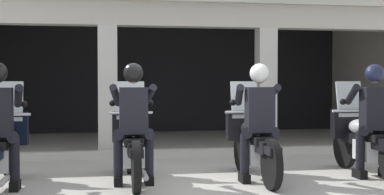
{
  "coord_description": "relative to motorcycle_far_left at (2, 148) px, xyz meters",
  "views": [
    {
      "loc": [
        -1.23,
        -6.63,
        1.35
      ],
      "look_at": [
        0.0,
        0.55,
        1.12
      ],
      "focal_mm": 49.15,
      "sensor_mm": 36.0,
      "label": 1
    }
  ],
  "objects": [
    {
      "name": "ground_plane",
      "position": [
        2.49,
        2.63,
        -0.5
      ],
      "size": [
        80.0,
        80.0,
        0.0
      ],
      "primitive_type": "plane",
      "color": "#A8A59E"
    },
    {
      "name": "station_building",
      "position": [
        2.88,
        5.27,
        1.42
      ],
      "size": [
        10.23,
        4.85,
        2.97
      ],
      "color": "black",
      "rests_on": "ground"
    },
    {
      "name": "kerb_strip",
      "position": [
        2.88,
        2.33,
        -0.44
      ],
      "size": [
        9.73,
        0.24,
        0.12
      ],
      "primitive_type": "cube",
      "color": "#B7B5AD",
      "rests_on": "ground"
    },
    {
      "name": "motorcycle_far_left",
      "position": [
        0.0,
        0.0,
        0.0
      ],
      "size": [
        0.62,
        2.04,
        1.35
      ],
      "rotation": [
        0.0,
        0.0,
        -0.15
      ],
      "color": "black",
      "rests_on": "ground"
    },
    {
      "name": "motorcycle_center_left",
      "position": [
        1.66,
        0.11,
        0.0
      ],
      "size": [
        0.62,
        2.04,
        1.35
      ],
      "rotation": [
        0.0,
        0.0,
        -0.13
      ],
      "color": "black",
      "rests_on": "ground"
    },
    {
      "name": "police_officer_center_left",
      "position": [
        1.66,
        -0.18,
        0.44
      ],
      "size": [
        0.63,
        0.61,
        1.58
      ],
      "rotation": [
        0.0,
        0.0,
        -0.13
      ],
      "color": "black",
      "rests_on": "ground"
    },
    {
      "name": "motorcycle_center_right",
      "position": [
        3.33,
        0.02,
        0.0
      ],
      "size": [
        0.62,
        2.04,
        1.35
      ],
      "rotation": [
        0.0,
        0.0,
        -0.15
      ],
      "color": "black",
      "rests_on": "ground"
    },
    {
      "name": "police_officer_center_right",
      "position": [
        3.33,
        -0.26,
        0.44
      ],
      "size": [
        0.63,
        0.61,
        1.58
      ],
      "rotation": [
        0.0,
        0.0,
        -0.15
      ],
      "color": "black",
      "rests_on": "ground"
    },
    {
      "name": "motorcycle_far_right",
      "position": [
        4.99,
        0.05,
        0.0
      ],
      "size": [
        0.62,
        2.04,
        1.35
      ],
      "rotation": [
        0.0,
        0.0,
        -0.24
      ],
      "color": "black",
      "rests_on": "ground"
    },
    {
      "name": "police_officer_far_right",
      "position": [
        4.99,
        -0.23,
        0.44
      ],
      "size": [
        0.63,
        0.61,
        1.58
      ],
      "rotation": [
        0.0,
        0.0,
        -0.24
      ],
      "color": "black",
      "rests_on": "ground"
    }
  ]
}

